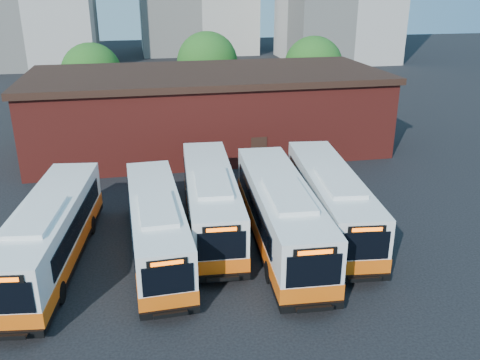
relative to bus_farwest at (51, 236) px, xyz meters
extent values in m
plane|color=black|center=(10.28, -2.19, -1.56)|extent=(220.00, 220.00, 0.00)
cube|color=white|center=(0.00, 0.04, 0.23)|extent=(4.12, 12.29, 2.86)
cube|color=#F25E0F|center=(0.00, 0.04, -0.60)|extent=(4.18, 12.35, 0.70)
cube|color=black|center=(0.00, 0.04, -1.10)|extent=(4.17, 12.33, 0.25)
cube|color=black|center=(-0.79, -5.97, 0.50)|extent=(2.17, 0.35, 1.36)
cube|color=black|center=(-0.79, -5.98, 1.34)|extent=(1.70, 0.28, 0.32)
cube|color=#FF5905|center=(-0.80, -6.02, 1.34)|extent=(1.35, 0.20, 0.18)
cube|color=black|center=(-0.80, -6.03, -1.10)|extent=(2.56, 0.48, 0.32)
cube|color=black|center=(-0.83, -6.26, -1.00)|extent=(1.49, 0.57, 0.06)
cube|color=black|center=(-0.85, -6.44, -0.93)|extent=(1.45, 0.23, 0.18)
cube|color=black|center=(-1.24, 0.61, 0.50)|extent=(1.28, 9.33, 1.06)
cube|color=black|center=(1.35, 0.26, 0.50)|extent=(1.28, 9.33, 1.06)
cube|color=white|center=(-0.19, -1.46, 1.76)|extent=(2.28, 4.41, 0.22)
cylinder|color=black|center=(-1.59, -3.20, -1.05)|extent=(0.45, 1.04, 1.00)
cylinder|color=black|center=(0.71, -3.50, -1.05)|extent=(0.45, 1.04, 1.00)
cylinder|color=black|center=(-0.72, 3.38, -1.05)|extent=(0.45, 1.04, 1.00)
cylinder|color=black|center=(1.58, 3.07, -1.05)|extent=(0.45, 1.04, 1.00)
cube|color=white|center=(5.14, 0.04, 0.15)|extent=(2.84, 11.62, 2.74)
cube|color=#F25E0F|center=(5.14, 0.04, -0.64)|extent=(2.89, 11.67, 0.67)
cube|color=black|center=(5.14, 0.04, -1.12)|extent=(2.88, 11.66, 0.24)
cube|color=black|center=(5.33, -5.76, 0.42)|extent=(2.09, 0.13, 1.30)
cube|color=black|center=(5.33, -5.77, 1.22)|extent=(1.64, 0.11, 0.31)
cube|color=#FF5905|center=(5.33, -5.81, 1.22)|extent=(1.30, 0.06, 0.17)
cube|color=black|center=(5.34, -5.82, -1.12)|extent=(2.46, 0.22, 0.31)
cube|color=black|center=(5.34, -6.04, -1.03)|extent=(1.41, 0.41, 0.06)
cube|color=black|center=(5.35, -6.21, -0.96)|extent=(1.40, 0.09, 0.17)
cube|color=black|center=(3.87, 0.38, 0.42)|extent=(0.35, 9.00, 1.01)
cube|color=black|center=(6.37, 0.46, 0.42)|extent=(0.35, 9.00, 1.01)
cube|color=white|center=(5.19, -1.41, 1.62)|extent=(1.80, 4.10, 0.21)
cylinder|color=black|center=(4.14, -3.27, -1.07)|extent=(0.34, 0.97, 0.96)
cylinder|color=black|center=(6.36, -3.20, -1.07)|extent=(0.34, 0.97, 0.96)
cylinder|color=black|center=(3.92, 3.08, -1.07)|extent=(0.34, 0.97, 0.96)
cylinder|color=black|center=(6.14, 3.15, -1.07)|extent=(0.34, 0.97, 0.96)
cube|color=white|center=(8.28, 2.51, 0.24)|extent=(3.36, 12.29, 2.89)
cube|color=#F25E0F|center=(8.28, 2.51, -0.59)|extent=(3.41, 12.35, 0.71)
cube|color=black|center=(8.28, 2.51, -1.10)|extent=(3.40, 12.34, 0.25)
cube|color=black|center=(7.88, -3.59, 0.52)|extent=(2.19, 0.20, 1.37)
cube|color=black|center=(7.88, -3.60, 1.36)|extent=(1.72, 0.17, 0.32)
cube|color=#FF5905|center=(7.88, -3.63, 1.36)|extent=(1.37, 0.11, 0.18)
cube|color=black|center=(7.88, -3.65, -1.10)|extent=(2.59, 0.31, 0.32)
cube|color=black|center=(7.86, -3.88, -1.00)|extent=(1.49, 0.48, 0.06)
cube|color=black|center=(7.85, -4.06, -0.93)|extent=(1.47, 0.13, 0.18)
cube|color=black|center=(6.99, 2.99, 0.52)|extent=(0.66, 9.46, 1.06)
cube|color=black|center=(9.62, 2.83, 0.52)|extent=(0.66, 9.46, 1.06)
cube|color=white|center=(8.18, 0.99, 1.79)|extent=(2.03, 4.36, 0.22)
cylinder|color=black|center=(6.89, -0.86, -1.05)|extent=(0.39, 1.03, 1.01)
cylinder|color=black|center=(9.22, -1.01, -1.05)|extent=(0.39, 1.03, 1.01)
cylinder|color=black|center=(7.32, 5.82, -1.05)|extent=(0.39, 1.03, 1.01)
cylinder|color=black|center=(9.65, 5.67, -1.05)|extent=(0.39, 1.03, 1.01)
cube|color=white|center=(11.58, -0.18, 0.33)|extent=(3.50, 12.92, 3.04)
cube|color=#F25E0F|center=(11.58, -0.18, -0.54)|extent=(3.55, 12.98, 0.75)
cube|color=black|center=(11.58, -0.18, -1.08)|extent=(3.54, 12.97, 0.27)
cube|color=black|center=(11.18, -6.59, 0.63)|extent=(2.31, 0.21, 1.44)
cube|color=black|center=(11.18, -6.60, 1.51)|extent=(1.81, 0.17, 0.34)
cube|color=#FF5905|center=(11.18, -6.64, 1.51)|extent=(1.44, 0.11, 0.19)
cube|color=black|center=(11.18, -6.66, -1.08)|extent=(2.72, 0.32, 0.34)
cube|color=black|center=(11.16, -6.90, -0.97)|extent=(1.57, 0.50, 0.06)
cube|color=black|center=(11.15, -7.09, -0.90)|extent=(1.54, 0.14, 0.19)
cube|color=black|center=(10.22, 0.33, 0.63)|extent=(0.67, 9.95, 1.12)
cube|color=black|center=(12.99, 0.16, 0.63)|extent=(0.67, 9.95, 1.12)
cube|color=white|center=(11.48, -1.78, 1.96)|extent=(2.12, 4.58, 0.23)
cylinder|color=black|center=(10.13, -3.72, -1.02)|extent=(0.41, 1.08, 1.07)
cylinder|color=black|center=(12.58, -3.87, -1.02)|extent=(0.41, 1.08, 1.07)
cylinder|color=black|center=(10.56, 3.29, -1.02)|extent=(0.41, 1.08, 1.07)
cylinder|color=black|center=(13.01, 3.14, -1.02)|extent=(0.41, 1.08, 1.07)
cube|color=white|center=(14.88, 1.22, 0.26)|extent=(3.95, 12.47, 2.91)
cube|color=#F25E0F|center=(14.88, 1.22, -0.59)|extent=(4.01, 12.53, 0.72)
cube|color=black|center=(14.88, 1.22, -1.10)|extent=(4.00, 12.52, 0.26)
cube|color=black|center=(14.19, -4.91, 0.54)|extent=(2.21, 0.31, 1.38)
cube|color=black|center=(14.19, -4.92, 1.39)|extent=(1.73, 0.25, 0.33)
cube|color=#FF5905|center=(14.19, -4.95, 1.39)|extent=(1.37, 0.17, 0.18)
cube|color=black|center=(14.19, -4.97, -1.10)|extent=(2.60, 0.43, 0.33)
cube|color=black|center=(14.16, -5.20, -0.99)|extent=(1.52, 0.55, 0.06)
cube|color=black|center=(14.14, -5.38, -0.92)|extent=(1.48, 0.21, 0.18)
cube|color=black|center=(13.60, 1.77, 0.54)|extent=(1.11, 9.51, 1.07)
cube|color=black|center=(16.24, 1.47, 0.54)|extent=(1.11, 9.51, 1.07)
cube|color=white|center=(14.71, -0.31, 1.82)|extent=(2.24, 4.46, 0.22)
cylinder|color=black|center=(13.32, -2.11, -1.05)|extent=(0.44, 1.05, 1.02)
cylinder|color=black|center=(15.67, -2.37, -1.05)|extent=(0.44, 1.05, 1.02)
cylinder|color=black|center=(14.07, 4.60, -1.05)|extent=(0.44, 1.05, 1.02)
cylinder|color=black|center=(16.42, 4.33, -1.05)|extent=(0.44, 1.05, 1.02)
imported|color=#121C35|center=(10.13, -4.78, -0.56)|extent=(0.67, 0.83, 1.98)
cube|color=maroon|center=(10.28, 17.81, 1.44)|extent=(28.00, 12.00, 6.00)
cube|color=black|center=(10.28, 17.81, 4.59)|extent=(28.60, 12.60, 0.50)
cube|color=black|center=(13.28, 11.78, -0.36)|extent=(1.20, 0.08, 2.40)
cylinder|color=#382314|center=(0.28, 29.81, -0.21)|extent=(0.36, 0.36, 2.70)
sphere|color=#205217|center=(0.28, 29.81, 3.09)|extent=(6.00, 6.00, 6.00)
cylinder|color=#382314|center=(12.28, 31.81, -0.08)|extent=(0.36, 0.36, 2.95)
sphere|color=#205217|center=(12.28, 31.81, 3.53)|extent=(6.56, 6.56, 6.56)
cylinder|color=#382314|center=(23.28, 28.81, -0.15)|extent=(0.36, 0.36, 2.81)
sphere|color=#205217|center=(23.28, 28.81, 3.28)|extent=(6.24, 6.24, 6.24)
camera|label=1|loc=(4.69, -23.51, 11.54)|focal=38.00mm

